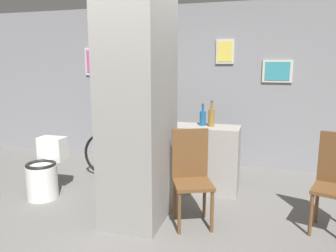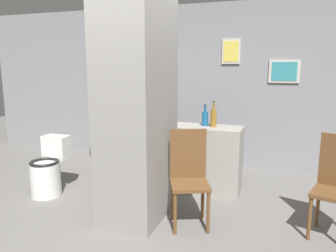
% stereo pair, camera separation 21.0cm
% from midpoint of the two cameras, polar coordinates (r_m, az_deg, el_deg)
% --- Properties ---
extents(ground_plane, '(14.00, 14.00, 0.00)m').
position_cam_midpoint_polar(ground_plane, '(3.47, -10.76, -18.00)').
color(ground_plane, slate).
extents(wall_back, '(8.00, 0.09, 2.60)m').
position_cam_midpoint_polar(wall_back, '(5.52, 1.40, 7.07)').
color(wall_back, gray).
rests_on(wall_back, ground_plane).
extents(pillar_center, '(0.63, 0.91, 2.60)m').
position_cam_midpoint_polar(pillar_center, '(3.44, -6.89, 4.72)').
color(pillar_center, gray).
rests_on(pillar_center, ground_plane).
extents(counter_shelf, '(1.24, 0.44, 0.86)m').
position_cam_midpoint_polar(counter_shelf, '(4.39, 2.78, -5.46)').
color(counter_shelf, gray).
rests_on(counter_shelf, ground_plane).
extents(toilet, '(0.38, 0.54, 0.73)m').
position_cam_midpoint_polar(toilet, '(4.48, -21.98, -7.53)').
color(toilet, white).
rests_on(toilet, ground_plane).
extents(chair_near_pillar, '(0.50, 0.50, 0.99)m').
position_cam_midpoint_polar(chair_near_pillar, '(3.44, 2.35, -8.31)').
color(chair_near_pillar, brown).
rests_on(chair_near_pillar, ground_plane).
extents(chair_by_doorway, '(0.48, 0.48, 0.99)m').
position_cam_midpoint_polar(chair_by_doorway, '(3.62, 25.75, -8.42)').
color(chair_by_doorway, brown).
rests_on(chair_by_doorway, ground_plane).
extents(bicycle, '(1.59, 0.42, 0.71)m').
position_cam_midpoint_polar(bicycle, '(4.79, -7.31, -5.24)').
color(bicycle, black).
rests_on(bicycle, ground_plane).
extents(bottle_tall, '(0.08, 0.08, 0.34)m').
position_cam_midpoint_polar(bottle_tall, '(4.23, 6.16, 1.59)').
color(bottle_tall, olive).
rests_on(bottle_tall, counter_shelf).
extents(bottle_short, '(0.08, 0.08, 0.29)m').
position_cam_midpoint_polar(bottle_short, '(4.29, 4.67, 1.48)').
color(bottle_short, '#19598C').
rests_on(bottle_short, counter_shelf).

